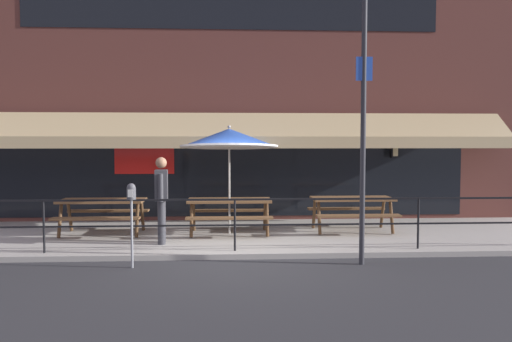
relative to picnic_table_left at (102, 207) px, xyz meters
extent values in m
plane|color=#2D2D30|center=(2.85, -2.07, -0.71)|extent=(120.00, 120.00, 0.00)
cube|color=#ADA89E|center=(2.85, -0.07, -0.66)|extent=(15.00, 4.00, 0.10)
cube|color=brown|center=(2.85, 2.18, 3.22)|extent=(15.00, 0.50, 7.86)
cube|color=black|center=(2.85, 1.92, 4.95)|extent=(10.50, 0.02, 1.40)
cube|color=black|center=(2.85, 1.92, 0.64)|extent=(12.00, 0.02, 2.30)
cube|color=red|center=(0.60, 1.90, 0.94)|extent=(1.50, 0.02, 0.70)
cube|color=tan|center=(2.85, 1.38, 1.79)|extent=(13.80, 0.92, 0.70)
cube|color=tan|center=(2.85, 0.87, 1.39)|extent=(13.80, 0.08, 0.28)
cube|color=black|center=(6.97, 1.79, 1.32)|extent=(0.04, 0.28, 0.04)
cube|color=black|center=(6.97, 1.65, 1.14)|extent=(0.18, 0.18, 0.28)
cube|color=beige|center=(6.97, 1.65, 1.14)|extent=(0.13, 0.19, 0.20)
cylinder|color=black|center=(-0.60, -1.77, -0.13)|extent=(0.04, 0.04, 0.95)
cylinder|color=black|center=(2.85, -1.77, -0.13)|extent=(0.04, 0.04, 0.95)
cylinder|color=black|center=(6.30, -1.77, -0.13)|extent=(0.04, 0.04, 0.95)
cube|color=black|center=(2.85, -1.77, 0.34)|extent=(13.80, 0.04, 0.04)
cube|color=black|center=(2.85, -1.77, -0.13)|extent=(13.80, 0.03, 0.03)
cube|color=brown|center=(0.00, 0.00, 0.13)|extent=(1.80, 0.80, 0.05)
cube|color=brown|center=(0.00, -0.58, -0.17)|extent=(1.80, 0.26, 0.04)
cube|color=brown|center=(0.00, 0.58, -0.17)|extent=(1.80, 0.26, 0.04)
cylinder|color=brown|center=(0.80, -0.32, -0.24)|extent=(0.07, 0.30, 0.73)
cylinder|color=brown|center=(0.80, 0.32, -0.24)|extent=(0.07, 0.30, 0.73)
cylinder|color=brown|center=(-0.80, -0.32, -0.24)|extent=(0.07, 0.30, 0.73)
cylinder|color=brown|center=(-0.80, 0.32, -0.24)|extent=(0.07, 0.30, 0.73)
cube|color=brown|center=(2.75, -0.09, 0.13)|extent=(1.80, 0.80, 0.05)
cube|color=brown|center=(2.75, -0.67, -0.17)|extent=(1.80, 0.26, 0.04)
cube|color=brown|center=(2.75, 0.49, -0.17)|extent=(1.80, 0.26, 0.04)
cylinder|color=brown|center=(3.55, -0.41, -0.24)|extent=(0.07, 0.30, 0.73)
cylinder|color=brown|center=(3.55, 0.22, -0.24)|extent=(0.07, 0.30, 0.73)
cylinder|color=brown|center=(1.95, -0.41, -0.24)|extent=(0.07, 0.30, 0.73)
cylinder|color=brown|center=(1.95, 0.22, -0.24)|extent=(0.07, 0.30, 0.73)
cube|color=brown|center=(5.50, 0.09, 0.13)|extent=(1.80, 0.80, 0.05)
cube|color=brown|center=(5.50, -0.49, -0.17)|extent=(1.80, 0.26, 0.04)
cube|color=brown|center=(5.50, 0.67, -0.17)|extent=(1.80, 0.26, 0.04)
cylinder|color=brown|center=(6.30, -0.23, -0.24)|extent=(0.07, 0.30, 0.73)
cylinder|color=brown|center=(6.30, 0.41, -0.24)|extent=(0.07, 0.30, 0.73)
cylinder|color=brown|center=(4.70, -0.23, -0.24)|extent=(0.07, 0.30, 0.73)
cylinder|color=brown|center=(4.70, 0.41, -0.24)|extent=(0.07, 0.30, 0.73)
cylinder|color=#B7B2A8|center=(2.75, 0.00, 0.54)|extent=(0.04, 0.04, 2.30)
cone|color=#2D56B7|center=(2.75, 0.00, 1.49)|extent=(2.10, 2.12, 0.52)
cylinder|color=white|center=(2.75, 0.00, 1.30)|extent=(2.14, 2.14, 0.16)
sphere|color=#B7B2A8|center=(2.75, 0.00, 1.73)|extent=(0.07, 0.07, 0.07)
cylinder|color=#333338|center=(1.40, -0.92, -0.18)|extent=(0.15, 0.15, 0.86)
cylinder|color=#333338|center=(1.42, -1.12, -0.18)|extent=(0.15, 0.15, 0.86)
cube|color=#38383D|center=(1.41, -1.02, 0.55)|extent=(0.27, 0.42, 0.60)
cylinder|color=#38383D|center=(1.39, -0.76, 0.52)|extent=(0.10, 0.10, 0.54)
cylinder|color=#38383D|center=(1.43, -1.28, 0.52)|extent=(0.10, 0.10, 0.54)
sphere|color=#9E7051|center=(1.41, -1.02, 0.99)|extent=(0.22, 0.22, 0.22)
cylinder|color=gray|center=(1.12, -2.55, -0.13)|extent=(0.04, 0.04, 1.15)
cylinder|color=#4C4C51|center=(1.12, -2.55, 0.54)|extent=(0.15, 0.15, 0.20)
sphere|color=#4C4C51|center=(1.12, -2.55, 0.64)|extent=(0.14, 0.14, 0.14)
cube|color=silver|center=(1.12, -2.63, 0.55)|extent=(0.08, 0.01, 0.13)
cylinder|color=#2D2D33|center=(5.02, -2.52, 1.61)|extent=(0.09, 0.09, 4.63)
cube|color=blue|center=(5.02, -2.54, 2.63)|extent=(0.28, 0.02, 0.40)
camera|label=1|loc=(2.74, -10.89, 1.39)|focal=35.00mm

